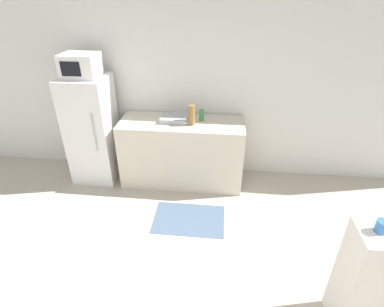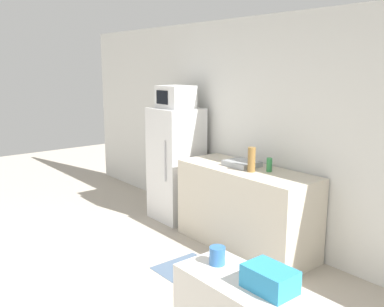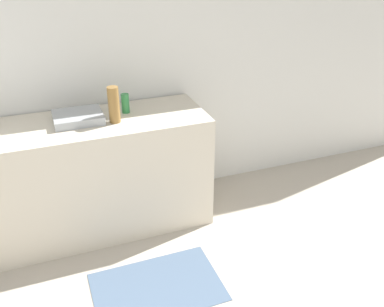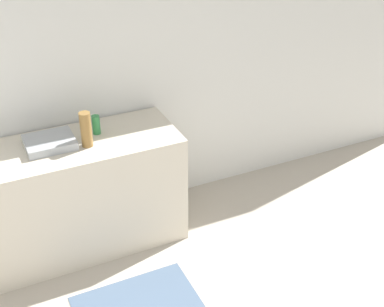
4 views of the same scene
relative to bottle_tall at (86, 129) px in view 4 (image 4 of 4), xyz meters
name	(u,v)px [view 4 (image 4 of 4)]	position (x,y,z in m)	size (l,w,h in m)	color
wall_back	(49,80)	(-0.14, 0.45, 0.24)	(8.00, 0.06, 2.60)	silver
counter	(73,197)	(-0.14, 0.07, -0.60)	(1.68, 0.64, 0.93)	beige
sink_basin	(50,142)	(-0.25, 0.11, -0.10)	(0.35, 0.31, 0.06)	#9EA3A8
bottle_tall	(86,129)	(0.00, 0.00, 0.00)	(0.08, 0.08, 0.27)	olive
bottle_short	(96,125)	(0.12, 0.16, -0.06)	(0.06, 0.06, 0.15)	#2D7F42
kitchen_rug	(138,306)	(0.05, -0.79, -1.06)	(0.87, 0.58, 0.01)	slate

